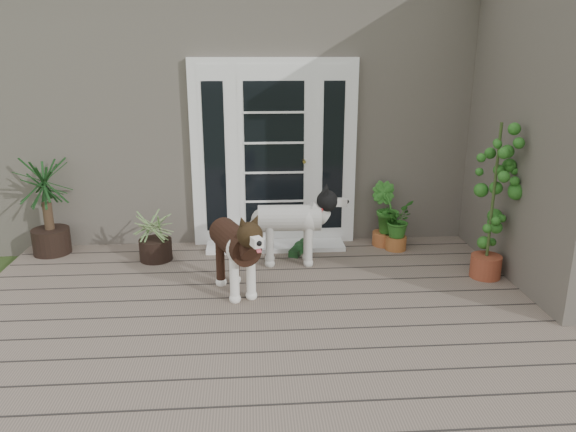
{
  "coord_description": "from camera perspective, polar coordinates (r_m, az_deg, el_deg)",
  "views": [
    {
      "loc": [
        -0.49,
        -3.64,
        2.33
      ],
      "look_at": [
        -0.1,
        1.75,
        0.7
      ],
      "focal_mm": 34.13,
      "sensor_mm": 36.0,
      "label": 1
    }
  ],
  "objects": [
    {
      "name": "deck",
      "position": [
        4.66,
        2.48,
        -12.38
      ],
      "size": [
        6.2,
        4.6,
        0.12
      ],
      "primitive_type": "cube",
      "color": "#6B5B4C",
      "rests_on": "ground"
    },
    {
      "name": "door_step",
      "position": [
        6.43,
        -1.31,
        -3.09
      ],
      "size": [
        1.6,
        0.4,
        0.05
      ],
      "primitive_type": "cube",
      "color": "white",
      "rests_on": "deck"
    },
    {
      "name": "herb_b",
      "position": [
        6.54,
        10.03,
        -0.72
      ],
      "size": [
        0.51,
        0.51,
        0.54
      ],
      "primitive_type": "imported",
      "rotation": [
        0.0,
        0.0,
        2.51
      ],
      "color": "#2C631C",
      "rests_on": "deck"
    },
    {
      "name": "sapling",
      "position": [
        5.73,
        20.58,
        1.57
      ],
      "size": [
        0.53,
        0.53,
        1.63
      ],
      "primitive_type": null,
      "rotation": [
        0.0,
        0.0,
        -0.12
      ],
      "color": "#1F5418",
      "rests_on": "deck"
    },
    {
      "name": "brindle_dog",
      "position": [
        5.17,
        -5.56,
        -4.08
      ],
      "size": [
        0.69,
        0.98,
        0.75
      ],
      "primitive_type": null,
      "rotation": [
        0.0,
        0.0,
        3.51
      ],
      "color": "#351D13",
      "rests_on": "deck"
    },
    {
      "name": "door_unit",
      "position": [
        6.35,
        -1.46,
        6.48
      ],
      "size": [
        1.9,
        0.14,
        2.15
      ],
      "primitive_type": "cube",
      "color": "white",
      "rests_on": "deck"
    },
    {
      "name": "house_main",
      "position": [
        8.34,
        -0.76,
        11.41
      ],
      "size": [
        7.4,
        4.0,
        3.1
      ],
      "primitive_type": "cube",
      "color": "#665E54",
      "rests_on": "ground"
    },
    {
      "name": "herb_a",
      "position": [
        6.43,
        11.24,
        -1.42
      ],
      "size": [
        0.51,
        0.51,
        0.48
      ],
      "primitive_type": "imported",
      "rotation": [
        0.0,
        0.0,
        1.07
      ],
      "color": "#1E5A19",
      "rests_on": "deck"
    },
    {
      "name": "spider_plant",
      "position": [
        6.14,
        -13.73,
        -1.69
      ],
      "size": [
        0.71,
        0.71,
        0.63
      ],
      "primitive_type": null,
      "rotation": [
        0.0,
        0.0,
        0.24
      ],
      "color": "#8F9C60",
      "rests_on": "deck"
    },
    {
      "name": "clog_left",
      "position": [
        6.36,
        1.74,
        -3.13
      ],
      "size": [
        0.15,
        0.31,
        0.09
      ],
      "primitive_type": null,
      "rotation": [
        0.0,
        0.0,
        -0.03
      ],
      "color": "#153617",
      "rests_on": "deck"
    },
    {
      "name": "clog_right",
      "position": [
        6.23,
        0.95,
        -3.53
      ],
      "size": [
        0.27,
        0.37,
        0.1
      ],
      "primitive_type": null,
      "rotation": [
        0.0,
        0.0,
        -0.41
      ],
      "color": "#153517",
      "rests_on": "deck"
    },
    {
      "name": "white_dog",
      "position": [
        5.84,
        0.14,
        -1.52
      ],
      "size": [
        0.91,
        0.42,
        0.75
      ],
      "primitive_type": null,
      "rotation": [
        0.0,
        0.0,
        -1.6
      ],
      "color": "white",
      "rests_on": "deck"
    },
    {
      "name": "herb_c",
      "position": [
        6.64,
        21.23,
        -1.01
      ],
      "size": [
        0.5,
        0.5,
        0.62
      ],
      "primitive_type": "imported",
      "rotation": [
        0.0,
        0.0,
        4.44
      ],
      "color": "#255618",
      "rests_on": "deck"
    },
    {
      "name": "yucca",
      "position": [
        6.66,
        -23.83,
        1.05
      ],
      "size": [
        0.99,
        0.99,
        1.14
      ],
      "primitive_type": null,
      "rotation": [
        0.0,
        0.0,
        -0.3
      ],
      "color": "black",
      "rests_on": "deck"
    }
  ]
}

